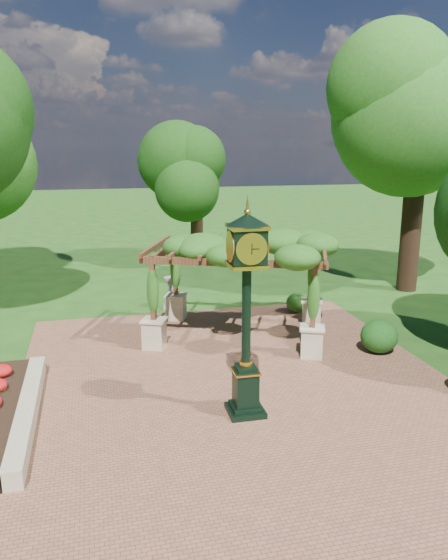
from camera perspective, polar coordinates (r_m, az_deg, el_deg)
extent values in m
plane|color=#1E4714|center=(12.05, 2.88, -13.07)|extent=(120.00, 120.00, 0.00)
cube|color=brown|center=(12.90, 1.60, -11.03)|extent=(10.00, 12.00, 0.04)
cube|color=#C6B793|center=(12.09, -19.82, -12.79)|extent=(0.35, 5.00, 0.40)
cube|color=black|center=(11.68, 2.24, -13.45)|extent=(0.76, 0.76, 0.11)
cube|color=black|center=(11.46, 2.27, -11.22)|extent=(0.47, 0.47, 0.84)
cube|color=gold|center=(11.31, 2.28, -9.51)|extent=(0.53, 0.53, 0.04)
cylinder|color=black|center=(10.88, 2.35, -3.66)|extent=(0.19, 0.19, 2.14)
cube|color=black|center=(10.54, 2.42, 3.59)|extent=(0.66, 0.66, 0.65)
cylinder|color=white|center=(10.22, 2.91, 3.25)|extent=(0.56, 0.04, 0.56)
cone|color=black|center=(10.46, 2.45, 6.34)|extent=(0.85, 0.85, 0.23)
sphere|color=gold|center=(10.44, 2.46, 7.10)|extent=(0.13, 0.13, 0.13)
cube|color=beige|center=(15.13, -7.31, -5.63)|extent=(0.72, 0.72, 0.77)
cube|color=brown|center=(14.76, -7.45, -1.18)|extent=(0.18, 0.18, 1.58)
cube|color=beige|center=(14.58, 9.15, -6.46)|extent=(0.72, 0.72, 0.77)
cube|color=brown|center=(14.20, 9.34, -1.86)|extent=(0.18, 0.18, 1.58)
cube|color=beige|center=(17.47, -5.02, -2.85)|extent=(0.72, 0.72, 0.77)
cube|color=brown|center=(17.16, -5.10, 1.04)|extent=(0.18, 0.18, 1.58)
cube|color=beige|center=(17.00, 9.13, -3.46)|extent=(0.72, 0.72, 0.77)
cube|color=brown|center=(16.68, 9.29, 0.53)|extent=(0.18, 0.18, 1.58)
cube|color=brown|center=(14.12, 0.79, 1.83)|extent=(4.62, 2.00, 0.19)
cube|color=brown|center=(16.61, 2.02, 3.67)|extent=(4.62, 2.00, 0.19)
ellipsoid|color=#255418|center=(15.32, 1.46, 3.67)|extent=(5.75, 4.73, 0.85)
cube|color=gray|center=(18.86, -5.38, -2.76)|extent=(0.72, 0.72, 0.11)
cylinder|color=gray|center=(18.72, -5.41, -1.32)|extent=(0.37, 0.37, 0.98)
cylinder|color=gray|center=(18.59, -5.45, 0.20)|extent=(0.68, 0.68, 0.05)
ellipsoid|color=#194B15|center=(15.23, 15.91, -5.68)|extent=(1.13, 1.13, 0.89)
ellipsoid|color=#245A1A|center=(18.27, 7.62, -2.37)|extent=(0.76, 0.76, 0.64)
cylinder|color=#382216|center=(25.88, -2.84, 4.54)|extent=(0.59, 0.59, 2.43)
ellipsoid|color=#15390E|center=(25.55, -2.93, 11.49)|extent=(3.49, 3.49, 3.84)
cylinder|color=black|center=(21.88, 18.84, 3.66)|extent=(0.75, 0.75, 3.65)
ellipsoid|color=#275B1A|center=(21.60, 19.86, 16.04)|extent=(4.87, 4.87, 5.77)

